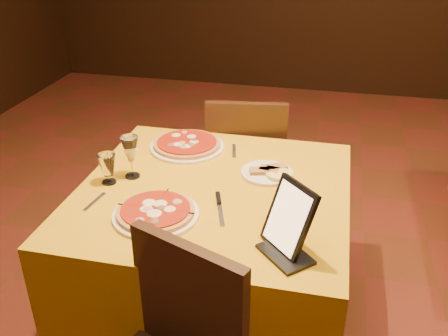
% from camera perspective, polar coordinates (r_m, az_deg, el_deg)
% --- Properties ---
extents(floor, '(6.00, 7.00, 0.01)m').
position_cam_1_polar(floor, '(2.53, 7.19, -17.33)').
color(floor, '#5E2D19').
rests_on(floor, ground).
extents(main_table, '(1.10, 1.10, 0.75)m').
position_cam_1_polar(main_table, '(2.27, -1.14, -10.53)').
color(main_table, '#D29B0D').
rests_on(main_table, floor).
extents(chair_main_far, '(0.41, 0.41, 0.91)m').
position_cam_1_polar(chair_main_far, '(2.87, 2.59, 0.22)').
color(chair_main_far, black).
rests_on(chair_main_far, floor).
extents(pizza_near, '(0.33, 0.33, 0.03)m').
position_cam_1_polar(pizza_near, '(1.89, -7.81, -5.09)').
color(pizza_near, white).
rests_on(pizza_near, main_table).
extents(pizza_far, '(0.36, 0.36, 0.03)m').
position_cam_1_polar(pizza_far, '(2.40, -4.25, 2.61)').
color(pizza_far, white).
rests_on(pizza_far, main_table).
extents(cutlet_dish, '(0.23, 0.23, 0.03)m').
position_cam_1_polar(cutlet_dish, '(2.16, 4.93, -0.42)').
color(cutlet_dish, white).
rests_on(cutlet_dish, main_table).
extents(wine_glass, '(0.07, 0.07, 0.19)m').
position_cam_1_polar(wine_glass, '(2.14, -10.60, 1.27)').
color(wine_glass, '#FDEF90').
rests_on(wine_glass, main_table).
extents(water_glass, '(0.07, 0.07, 0.13)m').
position_cam_1_polar(water_glass, '(2.12, -13.15, -0.10)').
color(water_glass, white).
rests_on(water_glass, main_table).
extents(tablet, '(0.20, 0.20, 0.23)m').
position_cam_1_polar(tablet, '(1.67, 7.44, -5.62)').
color(tablet, black).
rests_on(tablet, main_table).
extents(knife, '(0.08, 0.20, 0.01)m').
position_cam_1_polar(knife, '(1.90, -0.44, -4.93)').
color(knife, '#A3A3A9').
rests_on(knife, main_table).
extents(fork_near, '(0.03, 0.14, 0.01)m').
position_cam_1_polar(fork_near, '(2.03, -14.56, -3.76)').
color(fork_near, silver).
rests_on(fork_near, main_table).
extents(fork_far, '(0.05, 0.14, 0.01)m').
position_cam_1_polar(fork_far, '(2.36, 1.16, 1.94)').
color(fork_far, silver).
rests_on(fork_far, main_table).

